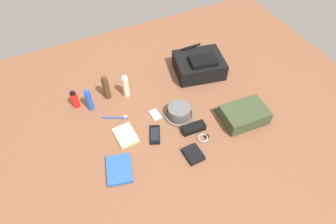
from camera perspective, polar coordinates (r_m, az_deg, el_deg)
name	(u,v)px	position (r m, az deg, el deg)	size (l,w,h in m)	color
ground_plane	(168,117)	(1.77, 0.00, -1.08)	(2.64, 2.02, 0.02)	brown
backpack	(199,65)	(2.01, 6.21, 9.26)	(0.37, 0.32, 0.15)	black
toiletry_pouch	(244,115)	(1.78, 14.79, -0.50)	(0.27, 0.24, 0.09)	#384228
bucket_hat	(179,112)	(1.75, 2.21, 0.00)	(0.18, 0.18, 0.07)	#5A5A5A
sunscreen_spray	(75,100)	(1.87, -17.99, 2.35)	(0.04, 0.04, 0.12)	red
deodorant_spray	(89,100)	(1.81, -15.38, 2.27)	(0.04, 0.04, 0.16)	blue
cologne_bottle	(106,88)	(1.85, -12.17, 4.69)	(0.04, 0.04, 0.17)	#473319
lotion_bottle	(126,87)	(1.85, -8.38, 5.02)	(0.04, 0.04, 0.16)	beige
paperback_novel	(119,169)	(1.57, -9.64, -11.15)	(0.17, 0.20, 0.02)	blue
cell_phone	(155,135)	(1.67, -2.63, -4.50)	(0.11, 0.14, 0.01)	black
media_player	(155,115)	(1.77, -2.55, -0.56)	(0.06, 0.09, 0.01)	#B7B7BC
wristwatch	(203,138)	(1.67, 7.02, -5.10)	(0.07, 0.06, 0.01)	#99999E
toothbrush	(117,117)	(1.78, -10.16, -1.08)	(0.15, 0.08, 0.02)	blue
wallet	(193,154)	(1.60, 5.04, -8.33)	(0.09, 0.11, 0.02)	black
notepad	(126,135)	(1.69, -8.41, -4.57)	(0.11, 0.15, 0.02)	beige
sunglasses_case	(194,128)	(1.69, 5.08, -3.17)	(0.14, 0.06, 0.04)	black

